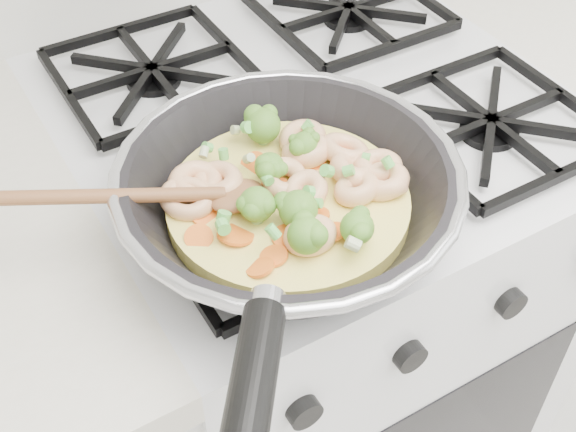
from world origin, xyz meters
TOP-DOWN VIEW (x-y plane):
  - stove at (0.00, 1.70)m, footprint 0.60×0.60m
  - skillet at (-0.14, 1.52)m, footprint 0.49×0.47m

SIDE VIEW (x-z plane):
  - stove at x=0.00m, z-range 0.00..0.92m
  - skillet at x=-0.14m, z-range 0.91..1.01m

